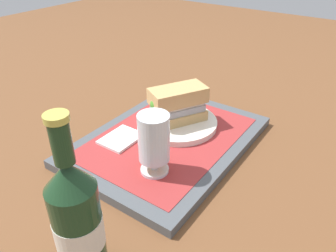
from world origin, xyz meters
TOP-DOWN VIEW (x-y plane):
  - ground_plane at (0.00, 0.00)m, footprint 3.00×3.00m
  - tray at (0.00, 0.00)m, footprint 0.44×0.32m
  - placemat at (0.00, 0.00)m, footprint 0.38×0.27m
  - plate at (-0.06, -0.01)m, footprint 0.19×0.19m
  - sandwich at (-0.05, -0.01)m, footprint 0.14×0.12m
  - beer_glass at (0.12, 0.05)m, footprint 0.06×0.06m
  - napkin_folded at (0.07, -0.08)m, footprint 0.09×0.07m
  - beer_bottle at (0.34, 0.10)m, footprint 0.07×0.07m

SIDE VIEW (x-z plane):
  - ground_plane at x=0.00m, z-range 0.00..0.00m
  - tray at x=0.00m, z-range 0.00..0.02m
  - placemat at x=0.00m, z-range 0.02..0.02m
  - napkin_folded at x=0.07m, z-range 0.02..0.03m
  - plate at x=-0.06m, z-range 0.02..0.04m
  - sandwich at x=-0.05m, z-range 0.04..0.12m
  - beer_glass at x=0.12m, z-range 0.03..0.15m
  - beer_bottle at x=0.34m, z-range -0.03..0.24m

